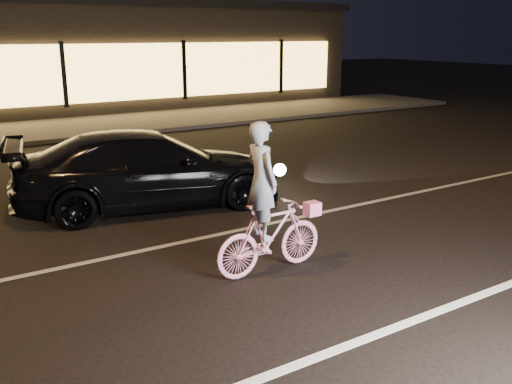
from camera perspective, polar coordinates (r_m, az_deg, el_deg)
ground at (r=7.92m, az=11.09°, el=-6.76°), size 90.00×90.00×0.00m
lane_stripe_near at (r=7.02m, az=19.68°, el=-10.42°), size 60.00×0.12×0.01m
lane_stripe_far at (r=9.35m, az=2.63°, el=-2.90°), size 60.00×0.10×0.01m
sidewalk at (r=19.15m, az=-16.88°, el=6.23°), size 30.00×4.00×0.12m
storefront at (r=24.74m, az=-21.28°, el=12.72°), size 25.40×8.42×4.20m
cyclist at (r=7.19m, az=1.20°, el=-2.85°), size 1.56×0.54×1.97m
sedan at (r=10.13m, az=-10.60°, el=2.22°), size 4.92×2.79×1.34m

